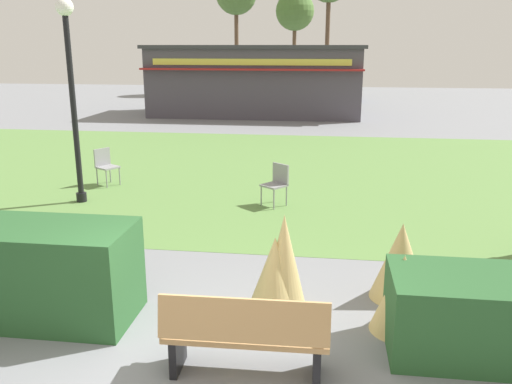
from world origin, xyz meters
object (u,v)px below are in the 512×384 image
object	(u,v)px
trash_bin	(470,304)
food_kiosk	(256,80)
cafe_chair_center	(105,164)
park_bench	(245,335)
cafe_chair_east	(277,181)
parked_car_west_slot	(240,89)
parked_car_center_slot	(322,90)
lamppost_mid	(71,78)
tree_left_bg	(295,12)

from	to	relation	value
trash_bin	food_kiosk	xyz separation A→B (m)	(-5.22, 20.22, 1.24)
trash_bin	cafe_chair_center	world-z (taller)	cafe_chair_center
park_bench	food_kiosk	size ratio (longest dim) A/B	0.17
trash_bin	park_bench	bearing A→B (deg)	-155.41
food_kiosk	cafe_chair_east	xyz separation A→B (m)	(2.48, -15.17, -1.13)
trash_bin	food_kiosk	distance (m)	20.92
park_bench	parked_car_west_slot	xyz separation A→B (m)	(-4.71, 28.47, 0.16)
food_kiosk	parked_car_center_slot	distance (m)	7.82
park_bench	trash_bin	distance (m)	2.71
food_kiosk	parked_car_west_slot	world-z (taller)	food_kiosk
parked_car_west_slot	park_bench	bearing A→B (deg)	-80.60
park_bench	food_kiosk	bearing A→B (deg)	97.34
lamppost_mid	trash_bin	size ratio (longest dim) A/B	5.02
cafe_chair_center	parked_car_west_slot	world-z (taller)	parked_car_west_slot
park_bench	parked_car_center_slot	world-z (taller)	parked_car_center_slot
cafe_chair_center	parked_car_west_slot	distance (m)	21.12
cafe_chair_east	tree_left_bg	bearing A→B (deg)	93.13
food_kiosk	cafe_chair_center	xyz separation A→B (m)	(-1.84, -14.00, -1.13)
cafe_chair_east	lamppost_mid	bearing A→B (deg)	-175.78
park_bench	parked_car_center_slot	bearing A→B (deg)	89.38
cafe_chair_east	parked_car_west_slot	distance (m)	22.73
food_kiosk	park_bench	bearing A→B (deg)	-82.66
food_kiosk	parked_car_center_slot	world-z (taller)	food_kiosk
park_bench	parked_car_center_slot	xyz separation A→B (m)	(0.31, 28.47, 0.16)
food_kiosk	tree_left_bg	xyz separation A→B (m)	(0.83, 14.96, 3.97)
cafe_chair_east	parked_car_center_slot	world-z (taller)	parked_car_center_slot
cafe_chair_east	park_bench	bearing A→B (deg)	-87.46
food_kiosk	cafe_chair_east	world-z (taller)	food_kiosk
park_bench	tree_left_bg	size ratio (longest dim) A/B	0.24
lamppost_mid	parked_car_center_slot	bearing A→B (deg)	77.90
park_bench	tree_left_bg	bearing A→B (deg)	93.03
lamppost_mid	parked_car_center_slot	world-z (taller)	lamppost_mid
parked_car_west_slot	cafe_chair_center	bearing A→B (deg)	-89.67
cafe_chair_east	food_kiosk	bearing A→B (deg)	99.27
cafe_chair_east	parked_car_west_slot	bearing A→B (deg)	101.26
park_bench	cafe_chair_east	world-z (taller)	park_bench
cafe_chair_east	parked_car_west_slot	xyz separation A→B (m)	(-4.44, 22.29, 0.12)
park_bench	trash_bin	size ratio (longest dim) A/B	2.03
cafe_chair_east	parked_car_center_slot	xyz separation A→B (m)	(0.58, 22.29, 0.12)
park_bench	cafe_chair_center	world-z (taller)	park_bench
cafe_chair_east	parked_car_center_slot	distance (m)	22.30
park_bench	tree_left_bg	distance (m)	36.71
park_bench	cafe_chair_east	distance (m)	6.18
food_kiosk	parked_car_west_slot	xyz separation A→B (m)	(-1.96, 7.12, -1.02)
trash_bin	tree_left_bg	size ratio (longest dim) A/B	0.12
parked_car_west_slot	parked_car_center_slot	xyz separation A→B (m)	(5.02, 0.00, 0.00)
trash_bin	parked_car_west_slot	bearing A→B (deg)	104.71
park_bench	lamppost_mid	bearing A→B (deg)	127.78
parked_car_west_slot	parked_car_center_slot	size ratio (longest dim) A/B	1.01
trash_bin	cafe_chair_center	distance (m)	9.40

